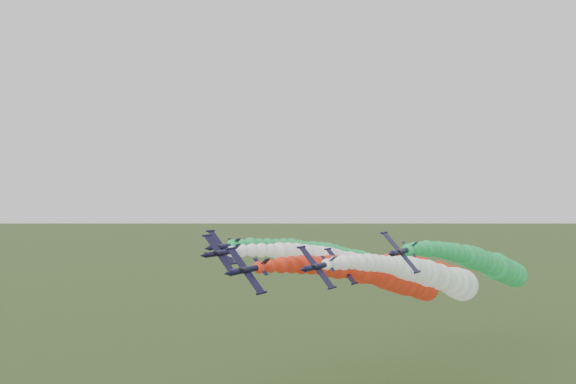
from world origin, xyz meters
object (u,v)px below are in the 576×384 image
Objects in this scene: jet_inner_left at (357,266)px; jet_outer_left at (347,260)px; jet_lead at (388,278)px; jet_outer_right at (490,265)px; jet_trail at (439,274)px; jet_inner_right at (436,277)px.

jet_inner_left reaches higher than jet_outer_left.
jet_lead is 1.00× the size of jet_outer_right.
jet_lead reaches higher than jet_trail.
jet_trail is (-4.88, 17.31, -1.90)m from jet_inner_right.
jet_outer_right is at bearing -29.58° from jet_trail.
jet_inner_left is 34.26m from jet_outer_right.
jet_lead is at bearing -125.58° from jet_outer_right.
jet_trail is at bearing 53.82° from jet_inner_left.
jet_inner_right is 29.71m from jet_outer_left.
jet_inner_left reaches higher than jet_trail.
jet_outer_right is at bearing 20.49° from jet_inner_left.
jet_lead is 0.99× the size of jet_trail.
jet_inner_right is 14.39m from jet_outer_right.
jet_outer_right is (17.66, 24.68, 1.75)m from jet_lead.
jet_lead is 0.99× the size of jet_inner_right.
jet_outer_left is 1.01× the size of jet_outer_right.
jet_lead reaches higher than jet_inner_right.
jet_inner_left is (-14.41, 12.70, 0.41)m from jet_lead.
jet_inner_right is at bearing -145.50° from jet_outer_right.
jet_lead is at bearing -109.95° from jet_inner_right.
jet_lead is at bearing -41.39° from jet_inner_left.
jet_inner_right is at bearing -12.98° from jet_outer_left.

